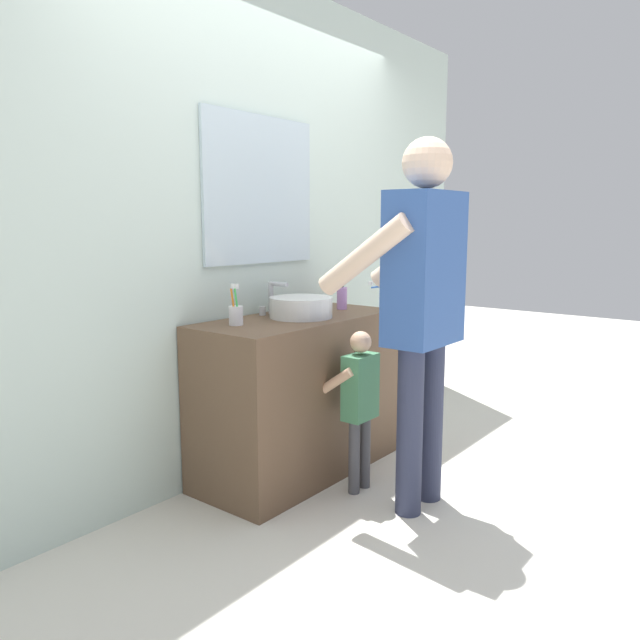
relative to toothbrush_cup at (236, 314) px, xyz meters
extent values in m
plane|color=silver|center=(0.39, -0.37, -0.92)|extent=(14.00, 14.00, 0.00)
cube|color=silver|center=(0.39, 0.25, 0.43)|extent=(4.40, 0.08, 2.70)
cube|color=silver|center=(0.39, 0.19, 0.63)|extent=(0.83, 0.02, 0.80)
cube|color=brown|center=(0.39, -0.07, -0.49)|extent=(1.21, 0.54, 0.87)
cylinder|color=silver|center=(0.39, -0.09, 0.00)|extent=(0.34, 0.34, 0.11)
cylinder|color=beige|center=(0.39, -0.09, 0.01)|extent=(0.28, 0.28, 0.09)
cylinder|color=#B7BABF|center=(0.39, 0.12, 0.04)|extent=(0.03, 0.03, 0.18)
cylinder|color=#B7BABF|center=(0.39, 0.06, 0.12)|extent=(0.02, 0.12, 0.02)
cylinder|color=#B7BABF|center=(0.32, 0.12, -0.03)|extent=(0.04, 0.04, 0.05)
cylinder|color=#B7BABF|center=(0.46, 0.12, -0.03)|extent=(0.04, 0.04, 0.05)
cylinder|color=silver|center=(0.00, 0.00, -0.01)|extent=(0.07, 0.07, 0.09)
cylinder|color=orange|center=(-0.01, 0.00, 0.05)|extent=(0.01, 0.04, 0.17)
cube|color=white|center=(-0.01, 0.00, 0.14)|extent=(0.01, 0.02, 0.02)
cylinder|color=green|center=(0.00, -0.01, 0.05)|extent=(0.03, 0.02, 0.17)
cube|color=white|center=(0.00, -0.01, 0.14)|extent=(0.01, 0.02, 0.02)
cylinder|color=#B27FC6|center=(0.79, -0.08, 0.01)|extent=(0.06, 0.06, 0.13)
cylinder|color=#2D2D2D|center=(0.79, -0.08, 0.09)|extent=(0.02, 0.02, 0.04)
cylinder|color=#47474C|center=(0.34, -0.48, -0.73)|extent=(0.06, 0.06, 0.38)
cylinder|color=#47474C|center=(0.44, -0.48, -0.73)|extent=(0.06, 0.06, 0.38)
cube|color=#427F56|center=(0.39, -0.48, -0.37)|extent=(0.19, 0.11, 0.33)
sphere|color=#D8A884|center=(0.39, -0.48, -0.14)|extent=(0.11, 0.11, 0.11)
cylinder|color=#D8A884|center=(0.28, -0.40, -0.34)|extent=(0.05, 0.23, 0.18)
cylinder|color=#D8A884|center=(0.50, -0.40, -0.34)|extent=(0.05, 0.23, 0.18)
cylinder|color=#2D334C|center=(0.32, -0.81, -0.52)|extent=(0.12, 0.12, 0.81)
cylinder|color=#2D334C|center=(0.53, -0.81, -0.52)|extent=(0.12, 0.12, 0.81)
cube|color=#33569E|center=(0.43, -0.81, 0.24)|extent=(0.41, 0.23, 0.70)
sphere|color=beige|center=(0.43, -0.81, 0.72)|extent=(0.23, 0.23, 0.23)
cylinder|color=beige|center=(0.20, -0.63, 0.30)|extent=(0.10, 0.49, 0.38)
cylinder|color=beige|center=(0.65, -0.63, 0.30)|extent=(0.10, 0.49, 0.38)
cylinder|color=blue|center=(0.65, -0.44, 0.12)|extent=(0.01, 0.14, 0.03)
cube|color=white|center=(0.65, -0.37, 0.13)|extent=(0.01, 0.02, 0.02)
camera|label=1|loc=(-2.10, -2.19, 0.45)|focal=34.37mm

